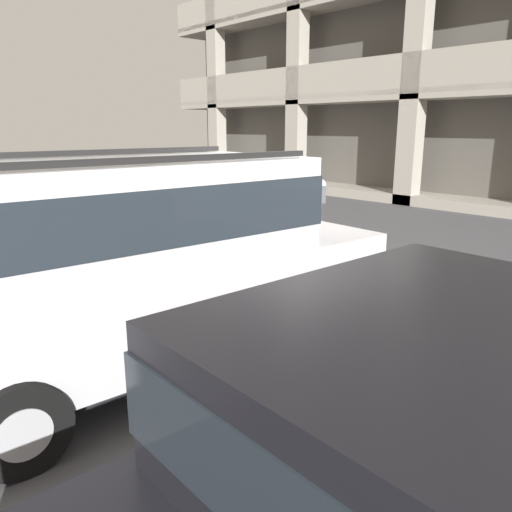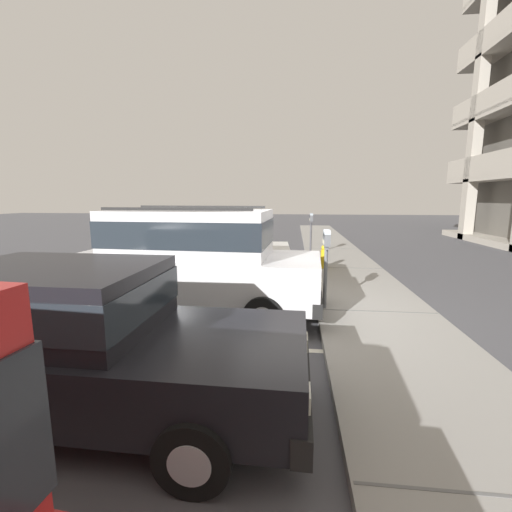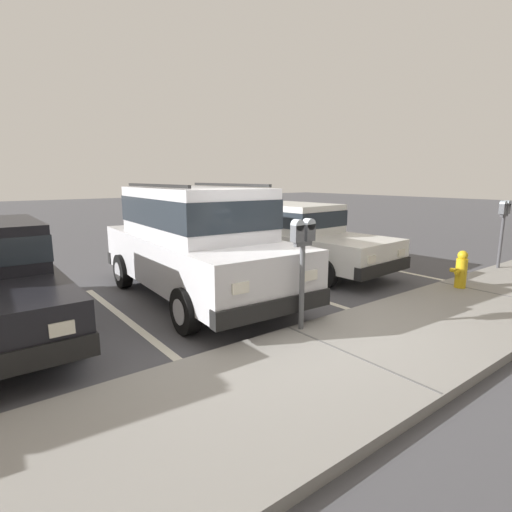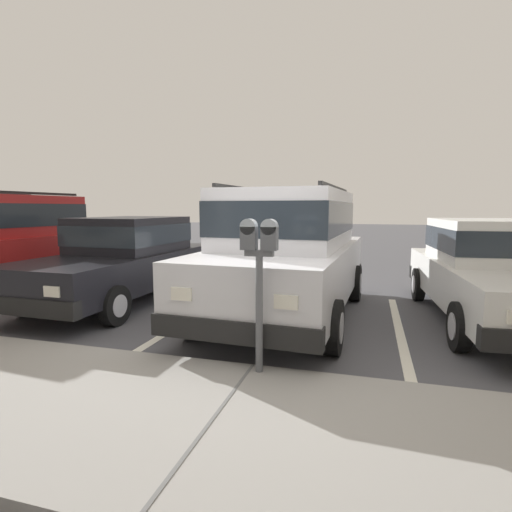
% 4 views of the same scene
% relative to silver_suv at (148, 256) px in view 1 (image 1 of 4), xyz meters
% --- Properties ---
extents(ground_plane, '(80.00, 80.00, 0.10)m').
position_rel_silver_suv_xyz_m(ground_plane, '(-0.10, 2.15, -1.14)').
color(ground_plane, '#4C4C51').
extents(sidewalk, '(40.00, 2.20, 0.12)m').
position_rel_silver_suv_xyz_m(sidewalk, '(-0.10, 3.45, -1.03)').
color(sidewalk, gray).
rests_on(sidewalk, ground_plane).
extents(parking_stall_lines, '(12.51, 4.80, 0.01)m').
position_rel_silver_suv_xyz_m(parking_stall_lines, '(1.45, 0.75, -1.08)').
color(parking_stall_lines, silver).
rests_on(parking_stall_lines, ground_plane).
extents(silver_suv, '(2.19, 4.87, 2.03)m').
position_rel_silver_suv_xyz_m(silver_suv, '(0.00, 0.00, 0.00)').
color(silver_suv, silver).
rests_on(silver_suv, ground_plane).
extents(dark_hatchback, '(1.90, 4.51, 1.54)m').
position_rel_silver_suv_xyz_m(dark_hatchback, '(3.14, -0.28, -0.27)').
color(dark_hatchback, black).
rests_on(dark_hatchback, ground_plane).
extents(parking_meter_near, '(0.35, 0.12, 1.49)m').
position_rel_silver_suv_xyz_m(parking_meter_near, '(-0.20, 2.50, 0.14)').
color(parking_meter_near, '#595B60').
rests_on(parking_meter_near, sidewalk).
extents(parking_meter_far, '(0.35, 0.12, 1.52)m').
position_rel_silver_suv_xyz_m(parking_meter_far, '(-6.40, 2.51, 0.16)').
color(parking_meter_far, '#47474C').
rests_on(parking_meter_far, sidewalk).
extents(fire_hydrant, '(0.30, 0.30, 0.70)m').
position_rel_silver_suv_xyz_m(fire_hydrant, '(-4.01, 2.79, -0.62)').
color(fire_hydrant, gold).
rests_on(fire_hydrant, sidewalk).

